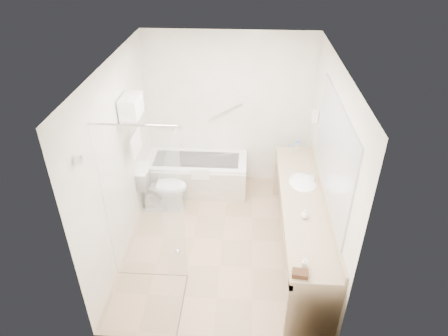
# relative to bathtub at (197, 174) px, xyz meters

# --- Properties ---
(floor) EXTENTS (3.20, 3.20, 0.00)m
(floor) POSITION_rel_bathtub_xyz_m (0.50, -1.24, -0.28)
(floor) COLOR tan
(floor) RESTS_ON ground
(ceiling) EXTENTS (2.60, 3.20, 0.10)m
(ceiling) POSITION_rel_bathtub_xyz_m (0.50, -1.24, 2.22)
(ceiling) COLOR white
(ceiling) RESTS_ON wall_back
(wall_back) EXTENTS (2.60, 0.10, 2.50)m
(wall_back) POSITION_rel_bathtub_xyz_m (0.50, 0.36, 0.97)
(wall_back) COLOR white
(wall_back) RESTS_ON ground
(wall_front) EXTENTS (2.60, 0.10, 2.50)m
(wall_front) POSITION_rel_bathtub_xyz_m (0.50, -2.84, 0.97)
(wall_front) COLOR white
(wall_front) RESTS_ON ground
(wall_left) EXTENTS (0.10, 3.20, 2.50)m
(wall_left) POSITION_rel_bathtub_xyz_m (-0.80, -1.24, 0.97)
(wall_left) COLOR white
(wall_left) RESTS_ON ground
(wall_right) EXTENTS (0.10, 3.20, 2.50)m
(wall_right) POSITION_rel_bathtub_xyz_m (1.80, -1.24, 0.97)
(wall_right) COLOR white
(wall_right) RESTS_ON ground
(bathtub) EXTENTS (1.60, 0.73, 0.59)m
(bathtub) POSITION_rel_bathtub_xyz_m (0.00, 0.00, 0.00)
(bathtub) COLOR white
(bathtub) RESTS_ON floor
(grab_bar_short) EXTENTS (0.40, 0.03, 0.03)m
(grab_bar_short) POSITION_rel_bathtub_xyz_m (-0.45, 0.32, 0.67)
(grab_bar_short) COLOR silver
(grab_bar_short) RESTS_ON wall_back
(grab_bar_long) EXTENTS (0.53, 0.03, 0.33)m
(grab_bar_long) POSITION_rel_bathtub_xyz_m (0.45, 0.32, 0.97)
(grab_bar_long) COLOR silver
(grab_bar_long) RESTS_ON wall_back
(shower_enclosure) EXTENTS (0.96, 0.91, 2.11)m
(shower_enclosure) POSITION_rel_bathtub_xyz_m (-0.13, -2.16, 0.79)
(shower_enclosure) COLOR silver
(shower_enclosure) RESTS_ON floor
(towel_shelf) EXTENTS (0.24, 0.55, 0.81)m
(towel_shelf) POSITION_rel_bathtub_xyz_m (-0.67, -0.89, 1.48)
(towel_shelf) COLOR silver
(towel_shelf) RESTS_ON wall_left
(vanity_counter) EXTENTS (0.55, 2.70, 0.95)m
(vanity_counter) POSITION_rel_bathtub_xyz_m (1.52, -1.39, 0.36)
(vanity_counter) COLOR tan
(vanity_counter) RESTS_ON floor
(sink) EXTENTS (0.40, 0.52, 0.14)m
(sink) POSITION_rel_bathtub_xyz_m (1.55, -0.99, 0.54)
(sink) COLOR white
(sink) RESTS_ON vanity_counter
(faucet) EXTENTS (0.03, 0.03, 0.14)m
(faucet) POSITION_rel_bathtub_xyz_m (1.70, -0.99, 0.65)
(faucet) COLOR silver
(faucet) RESTS_ON vanity_counter
(mirror) EXTENTS (0.02, 2.00, 1.20)m
(mirror) POSITION_rel_bathtub_xyz_m (1.79, -1.39, 1.27)
(mirror) COLOR #ACB0B8
(mirror) RESTS_ON wall_right
(hairdryer_unit) EXTENTS (0.08, 0.10, 0.18)m
(hairdryer_unit) POSITION_rel_bathtub_xyz_m (1.75, -0.19, 1.17)
(hairdryer_unit) COLOR white
(hairdryer_unit) RESTS_ON wall_right
(toilet) EXTENTS (0.76, 0.45, 0.73)m
(toilet) POSITION_rel_bathtub_xyz_m (-0.45, -0.55, 0.09)
(toilet) COLOR white
(toilet) RESTS_ON floor
(amenity_basket) EXTENTS (0.17, 0.12, 0.05)m
(amenity_basket) POSITION_rel_bathtub_xyz_m (1.36, -2.64, 0.60)
(amenity_basket) COLOR #4C2F1B
(amenity_basket) RESTS_ON vanity_counter
(soap_bottle_a) EXTENTS (0.07, 0.12, 0.05)m
(soap_bottle_a) POSITION_rel_bathtub_xyz_m (1.41, -2.52, 0.60)
(soap_bottle_a) COLOR white
(soap_bottle_a) RESTS_ON vanity_counter
(soap_bottle_b) EXTENTS (0.10, 0.12, 0.09)m
(soap_bottle_b) POSITION_rel_bathtub_xyz_m (1.49, -1.74, 0.62)
(soap_bottle_b) COLOR white
(soap_bottle_b) RESTS_ON vanity_counter
(water_bottle_left) EXTENTS (0.06, 0.06, 0.19)m
(water_bottle_left) POSITION_rel_bathtub_xyz_m (1.57, -0.16, 0.66)
(water_bottle_left) COLOR silver
(water_bottle_left) RESTS_ON vanity_counter
(water_bottle_mid) EXTENTS (0.05, 0.05, 0.18)m
(water_bottle_mid) POSITION_rel_bathtub_xyz_m (1.44, -0.28, 0.66)
(water_bottle_mid) COLOR silver
(water_bottle_mid) RESTS_ON vanity_counter
(water_bottle_right) EXTENTS (0.07, 0.07, 0.22)m
(water_bottle_right) POSITION_rel_bathtub_xyz_m (1.53, -0.26, 0.67)
(water_bottle_right) COLOR silver
(water_bottle_right) RESTS_ON vanity_counter
(drinking_glass_near) EXTENTS (0.07, 0.07, 0.08)m
(drinking_glass_near) POSITION_rel_bathtub_xyz_m (1.41, -0.93, 0.62)
(drinking_glass_near) COLOR silver
(drinking_glass_near) RESTS_ON vanity_counter
(drinking_glass_far) EXTENTS (0.06, 0.06, 0.08)m
(drinking_glass_far) POSITION_rel_bathtub_xyz_m (1.52, -0.91, 0.61)
(drinking_glass_far) COLOR silver
(drinking_glass_far) RESTS_ON vanity_counter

